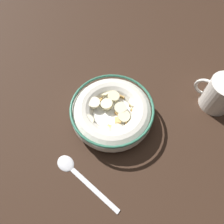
% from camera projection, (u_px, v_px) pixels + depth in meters
% --- Properties ---
extents(ground_plane, '(1.36, 1.36, 0.02)m').
position_uv_depth(ground_plane, '(112.00, 120.00, 0.52)').
color(ground_plane, '#332116').
extents(cereal_bowl, '(0.19, 0.19, 0.05)m').
position_uv_depth(cereal_bowl, '(112.00, 112.00, 0.49)').
color(cereal_bowl, silver).
rests_on(cereal_bowl, ground_plane).
extents(spoon, '(0.17, 0.05, 0.01)m').
position_uv_depth(spoon, '(74.00, 171.00, 0.44)').
color(spoon, silver).
rests_on(spoon, ground_plane).
extents(coffee_mug, '(0.10, 0.08, 0.08)m').
position_uv_depth(coffee_mug, '(220.00, 94.00, 0.50)').
color(coffee_mug, white).
rests_on(coffee_mug, ground_plane).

